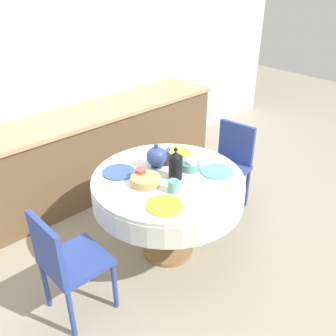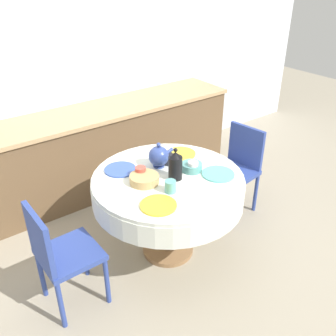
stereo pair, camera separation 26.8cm
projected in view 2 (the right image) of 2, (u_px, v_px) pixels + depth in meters
ground_plane at (168, 250)px, 3.31m from camera, size 12.00×12.00×0.00m
wall_back at (71, 65)px, 3.82m from camera, size 7.00×0.05×2.60m
kitchen_counter at (94, 151)px, 4.00m from camera, size 3.24×0.64×0.90m
dining_table at (168, 190)px, 3.00m from camera, size 1.21×1.21×0.76m
chair_left at (237, 165)px, 3.64m from camera, size 0.45×0.45×0.87m
chair_right at (59, 253)px, 2.56m from camera, size 0.41×0.41×0.87m
plate_near_left at (158, 205)px, 2.59m from camera, size 0.26×0.26×0.01m
cup_near_left at (170, 186)px, 2.73m from camera, size 0.08×0.08×0.09m
plate_near_right at (218, 174)px, 2.96m from camera, size 0.26×0.26×0.01m
cup_near_right at (193, 167)px, 2.98m from camera, size 0.08×0.08×0.09m
plate_far_left at (120, 169)px, 3.02m from camera, size 0.26×0.26×0.01m
cup_far_left at (141, 173)px, 2.90m from camera, size 0.08×0.08×0.09m
plate_far_right at (181, 154)px, 3.26m from camera, size 0.26×0.26×0.01m
cup_far_right at (168, 159)px, 3.10m from camera, size 0.08×0.08×0.09m
coffee_carafe at (175, 166)px, 2.86m from camera, size 0.11×0.11×0.26m
teapot at (159, 156)px, 3.03m from camera, size 0.23×0.17×0.22m
bread_basket at (144, 179)px, 2.85m from camera, size 0.23×0.23×0.06m
fruit_bowl at (192, 167)px, 3.01m from camera, size 0.17×0.17×0.06m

